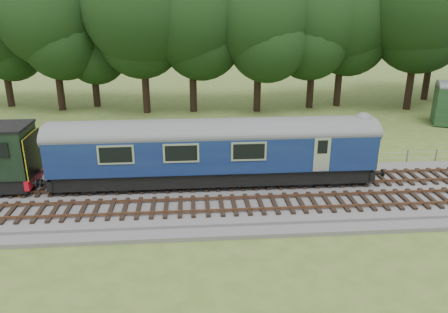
{
  "coord_description": "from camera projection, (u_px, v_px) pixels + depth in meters",
  "views": [
    {
      "loc": [
        -6.33,
        -21.84,
        10.31
      ],
      "look_at": [
        -4.51,
        1.4,
        2.0
      ],
      "focal_mm": 35.0,
      "sensor_mm": 36.0,
      "label": 1
    }
  ],
  "objects": [
    {
      "name": "tree_line",
      "position": [
        252.0,
        107.0,
        45.1
      ],
      "size": [
        70.0,
        8.0,
        18.0
      ],
      "primitive_type": null,
      "color": "black",
      "rests_on": "ground"
    },
    {
      "name": "track_south",
      "position": [
        314.0,
        202.0,
        22.8
      ],
      "size": [
        67.2,
        2.4,
        0.21
      ],
      "color": "black",
      "rests_on": "ballast"
    },
    {
      "name": "ballast",
      "position": [
        306.0,
        193.0,
        24.38
      ],
      "size": [
        70.0,
        7.0,
        0.35
      ],
      "primitive_type": "cube",
      "color": "#4C4C4F",
      "rests_on": "ground"
    },
    {
      "name": "ground",
      "position": [
        306.0,
        196.0,
        24.44
      ],
      "size": [
        120.0,
        120.0,
        0.0
      ],
      "primitive_type": "plane",
      "color": "#426224",
      "rests_on": "ground"
    },
    {
      "name": "worker",
      "position": [
        20.0,
        181.0,
        23.28
      ],
      "size": [
        0.68,
        0.47,
        1.77
      ],
      "primitive_type": "imported",
      "rotation": [
        0.0,
        0.0,
        -0.08
      ],
      "color": "orange",
      "rests_on": "ballast"
    },
    {
      "name": "fence",
      "position": [
        289.0,
        168.0,
        28.66
      ],
      "size": [
        64.0,
        0.12,
        1.0
      ],
      "primitive_type": null,
      "color": "#6B6054",
      "rests_on": "ground"
    },
    {
      "name": "dmu_railcar",
      "position": [
        214.0,
        147.0,
        24.5
      ],
      "size": [
        18.05,
        2.86,
        3.88
      ],
      "color": "black",
      "rests_on": "ground"
    },
    {
      "name": "track_north",
      "position": [
        300.0,
        180.0,
        25.61
      ],
      "size": [
        67.2,
        2.4,
        0.21
      ],
      "color": "black",
      "rests_on": "ballast"
    }
  ]
}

